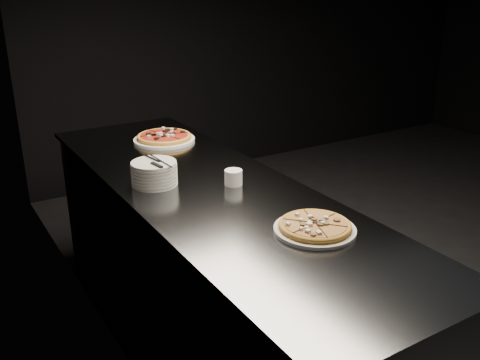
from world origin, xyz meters
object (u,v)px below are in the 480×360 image
pizza_tomato (164,138)px  ramekin (233,177)px  plate_stack (154,173)px  cutlery (157,162)px  counter (211,277)px  pizza_mushroom (315,227)px

pizza_tomato → ramekin: 0.77m
plate_stack → cutlery: size_ratio=0.93×
counter → cutlery: size_ratio=11.36×
pizza_tomato → plate_stack: bearing=-117.7°
counter → pizza_tomato: pizza_tomato is taller
pizza_mushroom → pizza_tomato: (0.00, 1.33, 0.00)m
plate_stack → ramekin: (0.29, -0.19, -0.02)m
pizza_mushroom → cutlery: size_ratio=1.46×
pizza_mushroom → pizza_tomato: 1.33m
pizza_tomato → counter: bearing=-98.9°
counter → ramekin: ramekin is taller
pizza_tomato → ramekin: ramekin is taller
pizza_tomato → cutlery: (-0.30, -0.60, 0.09)m
plate_stack → cutlery: (0.01, -0.02, 0.06)m
counter → plate_stack: 0.57m
pizza_mushroom → ramekin: ramekin is taller
counter → pizza_tomato: size_ratio=6.59×
plate_stack → ramekin: bearing=-32.6°
counter → pizza_mushroom: pizza_mushroom is taller
counter → plate_stack: plate_stack is taller
pizza_tomato → cutlery: cutlery is taller
pizza_mushroom → cutlery: cutlery is taller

